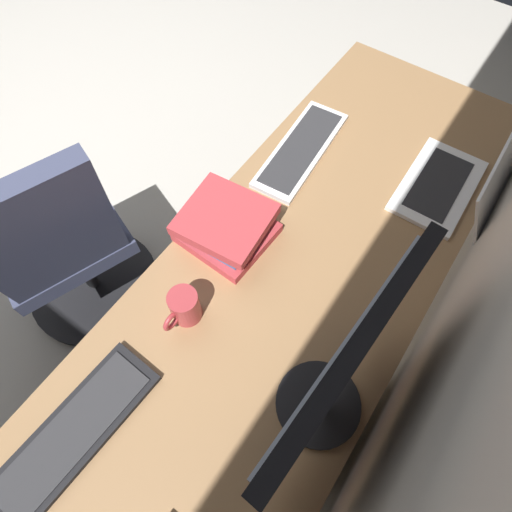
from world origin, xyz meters
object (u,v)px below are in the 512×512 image
at_px(monitor_primary, 335,377).
at_px(coffee_mug, 184,307).
at_px(book_stack_near, 225,225).
at_px(laptop_leftmost, 460,186).
at_px(keyboard_main, 74,433).
at_px(drawer_pedestal, 257,378).
at_px(office_chair, 66,251).
at_px(keyboard_spare, 301,149).

relative_size(monitor_primary, coffee_mug, 4.26).
bearing_deg(monitor_primary, book_stack_near, -119.06).
relative_size(laptop_leftmost, keyboard_main, 0.79).
xyz_separation_m(monitor_primary, laptop_leftmost, (-0.76, 0.03, -0.22)).
distance_m(drawer_pedestal, office_chair, 0.81).
relative_size(keyboard_main, book_stack_near, 1.71).
height_order(keyboard_main, book_stack_near, book_stack_near).
height_order(drawer_pedestal, coffee_mug, coffee_mug).
bearing_deg(book_stack_near, monitor_primary, 60.94).
height_order(monitor_primary, coffee_mug, monitor_primary).
bearing_deg(keyboard_spare, book_stack_near, -1.24).
xyz_separation_m(coffee_mug, office_chair, (-0.00, -0.61, -0.33)).
bearing_deg(drawer_pedestal, coffee_mug, -77.58).
distance_m(monitor_primary, keyboard_spare, 0.83).
bearing_deg(office_chair, book_stack_near, 115.08).
height_order(monitor_primary, book_stack_near, monitor_primary).
xyz_separation_m(monitor_primary, coffee_mug, (0.00, -0.39, -0.21)).
bearing_deg(laptop_leftmost, monitor_primary, -2.13).
height_order(keyboard_spare, office_chair, office_chair).
bearing_deg(book_stack_near, keyboard_main, 3.48).
height_order(keyboard_main, coffee_mug, coffee_mug).
bearing_deg(keyboard_spare, coffee_mug, 4.87).
distance_m(drawer_pedestal, book_stack_near, 0.55).
bearing_deg(book_stack_near, laptop_leftmost, 136.49).
bearing_deg(keyboard_spare, monitor_primary, 34.73).
relative_size(keyboard_spare, book_stack_near, 1.72).
distance_m(book_stack_near, coffee_mug, 0.26).
xyz_separation_m(keyboard_main, book_stack_near, (-0.62, -0.04, 0.04)).
relative_size(keyboard_main, keyboard_spare, 0.99).
bearing_deg(drawer_pedestal, keyboard_main, -28.04).
height_order(monitor_primary, keyboard_main, monitor_primary).
distance_m(keyboard_main, keyboard_spare, 1.02).
height_order(drawer_pedestal, keyboard_main, keyboard_main).
bearing_deg(coffee_mug, book_stack_near, -165.99).
distance_m(drawer_pedestal, keyboard_main, 0.61).
bearing_deg(office_chair, keyboard_spare, 139.46).
bearing_deg(drawer_pedestal, monitor_primary, 78.38).
height_order(drawer_pedestal, monitor_primary, monitor_primary).
bearing_deg(laptop_leftmost, coffee_mug, -28.79).
relative_size(drawer_pedestal, book_stack_near, 2.79).
height_order(laptop_leftmost, keyboard_main, laptop_leftmost).
bearing_deg(keyboard_spare, office_chair, -40.54).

